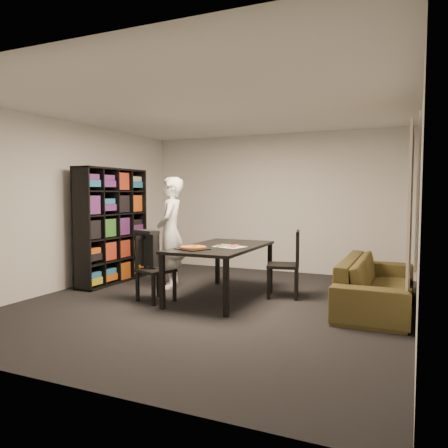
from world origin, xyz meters
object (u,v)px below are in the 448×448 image
at_px(bookshelf, 112,226).
at_px(chair_left, 152,264).
at_px(dining_table, 221,250).
at_px(baking_tray, 192,249).
at_px(person, 170,233).
at_px(pepperoni_pizza, 193,247).
at_px(chair_right, 290,259).
at_px(sofa, 377,283).

height_order(bookshelf, chair_left, bookshelf).
relative_size(dining_table, baking_tray, 4.49).
xyz_separation_m(person, pepperoni_pizza, (0.84, -0.81, -0.10)).
xyz_separation_m(chair_right, pepperoni_pizza, (-1.05, -0.95, 0.23)).
xyz_separation_m(bookshelf, sofa, (4.18, 0.09, -0.63)).
relative_size(person, pepperoni_pizza, 4.98).
distance_m(chair_right, baking_tray, 1.45).
xyz_separation_m(dining_table, chair_right, (0.88, 0.44, -0.14)).
bearing_deg(person, chair_left, -8.58).
height_order(dining_table, chair_left, chair_left).
bearing_deg(chair_left, pepperoni_pizza, -70.58).
distance_m(chair_left, baking_tray, 0.68).
distance_m(chair_left, person, 0.90).
height_order(chair_left, sofa, chair_left).
relative_size(chair_left, baking_tray, 2.26).
bearing_deg(dining_table, chair_left, -148.36).
bearing_deg(chair_right, pepperoni_pizza, -61.02).
bearing_deg(pepperoni_pizza, dining_table, 71.22).
bearing_deg(chair_right, baking_tray, -61.43).
height_order(baking_tray, sofa, baking_tray).
bearing_deg(person, baking_tray, 23.66).
relative_size(chair_left, chair_right, 0.94).
xyz_separation_m(dining_table, person, (-1.01, 0.30, 0.19)).
distance_m(dining_table, chair_left, 0.98).
height_order(chair_left, pepperoni_pizza, chair_left).
bearing_deg(chair_right, sofa, 72.81).
xyz_separation_m(dining_table, sofa, (2.07, 0.36, -0.36)).
relative_size(bookshelf, baking_tray, 4.75).
bearing_deg(person, dining_table, 51.88).
distance_m(dining_table, sofa, 2.13).
distance_m(person, sofa, 3.13).
xyz_separation_m(bookshelf, chair_right, (2.99, 0.17, -0.40)).
relative_size(dining_table, pepperoni_pizza, 5.13).
xyz_separation_m(chair_right, baking_tray, (-1.07, -0.96, 0.21)).
relative_size(bookshelf, chair_right, 1.98).
height_order(chair_right, sofa, chair_right).
bearing_deg(chair_left, chair_right, -41.13).
distance_m(chair_left, chair_right, 1.95).
bearing_deg(baking_tray, pepperoni_pizza, 6.96).
distance_m(person, baking_tray, 1.16).
xyz_separation_m(dining_table, chair_left, (-0.83, -0.51, -0.17)).
bearing_deg(person, chair_right, 72.80).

